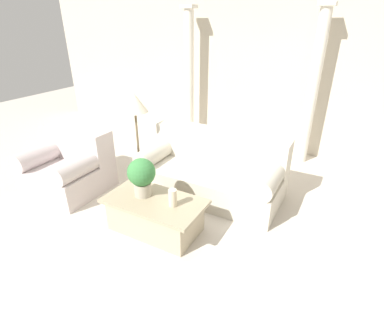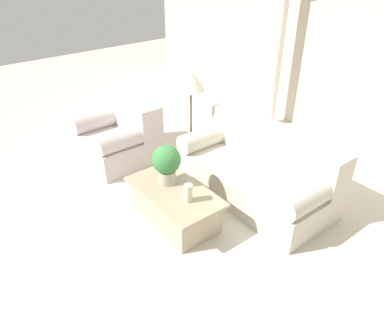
% 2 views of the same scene
% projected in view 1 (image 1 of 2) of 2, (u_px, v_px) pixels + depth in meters
% --- Properties ---
extents(ground_plane, '(16.00, 16.00, 0.00)m').
position_uv_depth(ground_plane, '(177.00, 207.00, 4.20)').
color(ground_plane, beige).
extents(wall_back, '(10.00, 0.06, 3.20)m').
position_uv_depth(wall_back, '(252.00, 64.00, 5.71)').
color(wall_back, beige).
rests_on(wall_back, ground_plane).
extents(sofa_long, '(2.07, 0.98, 0.90)m').
position_uv_depth(sofa_long, '(213.00, 170.00, 4.46)').
color(sofa_long, beige).
rests_on(sofa_long, ground_plane).
extents(loveseat, '(1.10, 0.98, 0.90)m').
position_uv_depth(loveseat, '(70.00, 165.00, 4.56)').
color(loveseat, beige).
rests_on(loveseat, ground_plane).
extents(coffee_table, '(1.21, 0.66, 0.43)m').
position_uv_depth(coffee_table, '(155.00, 214.00, 3.68)').
color(coffee_table, tan).
rests_on(coffee_table, ground_plane).
extents(potted_plant, '(0.34, 0.34, 0.48)m').
position_uv_depth(potted_plant, '(142.00, 175.00, 3.57)').
color(potted_plant, '#B2A893').
rests_on(potted_plant, coffee_table).
extents(pillar_candle, '(0.10, 0.10, 0.21)m').
position_uv_depth(pillar_candle, '(173.00, 198.00, 3.43)').
color(pillar_candle, beige).
rests_on(pillar_candle, coffee_table).
extents(floor_lamp, '(0.40, 0.40, 1.39)m').
position_uv_depth(floor_lamp, '(135.00, 106.00, 4.53)').
color(floor_lamp, brown).
rests_on(floor_lamp, ground_plane).
extents(column_left, '(0.26, 0.26, 2.61)m').
position_uv_depth(column_left, '(189.00, 77.00, 6.03)').
color(column_left, silver).
rests_on(column_left, ground_plane).
extents(column_right, '(0.26, 0.26, 2.61)m').
position_uv_depth(column_right, '(313.00, 88.00, 5.01)').
color(column_right, silver).
rests_on(column_right, ground_plane).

